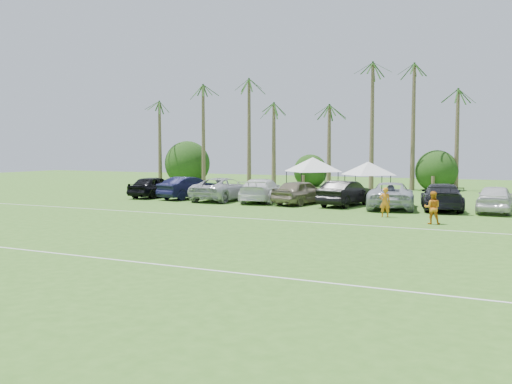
% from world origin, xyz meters
% --- Properties ---
extents(ground, '(120.00, 120.00, 0.00)m').
position_xyz_m(ground, '(0.00, 0.00, 0.00)').
color(ground, '#3C6F21').
rests_on(ground, ground).
extents(field_lines, '(80.00, 12.10, 0.01)m').
position_xyz_m(field_lines, '(0.00, 8.00, 0.01)').
color(field_lines, white).
rests_on(field_lines, ground).
extents(palm_tree_0, '(2.40, 2.40, 8.90)m').
position_xyz_m(palm_tree_0, '(-22.00, 38.00, 7.48)').
color(palm_tree_0, brown).
rests_on(palm_tree_0, ground).
extents(palm_tree_1, '(2.40, 2.40, 9.90)m').
position_xyz_m(palm_tree_1, '(-17.00, 38.00, 8.35)').
color(palm_tree_1, brown).
rests_on(palm_tree_1, ground).
extents(palm_tree_2, '(2.40, 2.40, 10.90)m').
position_xyz_m(palm_tree_2, '(-12.00, 38.00, 9.21)').
color(palm_tree_2, brown).
rests_on(palm_tree_2, ground).
extents(palm_tree_3, '(2.40, 2.40, 11.90)m').
position_xyz_m(palm_tree_3, '(-8.00, 38.00, 10.06)').
color(palm_tree_3, brown).
rests_on(palm_tree_3, ground).
extents(palm_tree_4, '(2.40, 2.40, 8.90)m').
position_xyz_m(palm_tree_4, '(-4.00, 38.00, 7.48)').
color(palm_tree_4, brown).
rests_on(palm_tree_4, ground).
extents(palm_tree_5, '(2.40, 2.40, 9.90)m').
position_xyz_m(palm_tree_5, '(0.00, 38.00, 8.35)').
color(palm_tree_5, brown).
rests_on(palm_tree_5, ground).
extents(palm_tree_6, '(2.40, 2.40, 10.90)m').
position_xyz_m(palm_tree_6, '(4.00, 38.00, 9.21)').
color(palm_tree_6, brown).
rests_on(palm_tree_6, ground).
extents(palm_tree_7, '(2.40, 2.40, 11.90)m').
position_xyz_m(palm_tree_7, '(8.00, 38.00, 10.06)').
color(palm_tree_7, brown).
rests_on(palm_tree_7, ground).
extents(bush_tree_0, '(4.00, 4.00, 4.00)m').
position_xyz_m(bush_tree_0, '(-19.00, 39.00, 1.80)').
color(bush_tree_0, brown).
rests_on(bush_tree_0, ground).
extents(bush_tree_1, '(4.00, 4.00, 4.00)m').
position_xyz_m(bush_tree_1, '(-6.00, 39.00, 1.80)').
color(bush_tree_1, brown).
rests_on(bush_tree_1, ground).
extents(bush_tree_2, '(4.00, 4.00, 4.00)m').
position_xyz_m(bush_tree_2, '(6.00, 39.00, 1.80)').
color(bush_tree_2, brown).
rests_on(bush_tree_2, ground).
extents(sideline_player_a, '(0.69, 0.58, 1.62)m').
position_xyz_m(sideline_player_a, '(6.65, 17.85, 0.81)').
color(sideline_player_a, orange).
rests_on(sideline_player_a, ground).
extents(sideline_player_b, '(0.89, 0.75, 1.62)m').
position_xyz_m(sideline_player_b, '(9.43, 16.01, 0.81)').
color(sideline_player_b, orange).
rests_on(sideline_player_b, ground).
extents(canopy_tent_left, '(4.44, 4.44, 3.60)m').
position_xyz_m(canopy_tent_left, '(-0.51, 25.87, 3.08)').
color(canopy_tent_left, black).
rests_on(canopy_tent_left, ground).
extents(canopy_tent_right, '(4.01, 4.01, 3.25)m').
position_xyz_m(canopy_tent_right, '(3.35, 26.63, 2.78)').
color(canopy_tent_right, black).
rests_on(canopy_tent_right, ground).
extents(parked_car_0, '(1.96, 4.80, 1.63)m').
position_xyz_m(parked_car_0, '(-12.07, 22.56, 0.82)').
color(parked_car_0, black).
rests_on(parked_car_0, ground).
extents(parked_car_1, '(2.73, 5.20, 1.63)m').
position_xyz_m(parked_car_1, '(-9.07, 22.71, 0.82)').
color(parked_car_1, black).
rests_on(parked_car_1, ground).
extents(parked_car_2, '(2.75, 5.89, 1.63)m').
position_xyz_m(parked_car_2, '(-6.08, 22.64, 0.82)').
color(parked_car_2, '#B4B5B9').
rests_on(parked_car_2, ground).
extents(parked_car_3, '(3.28, 5.94, 1.63)m').
position_xyz_m(parked_car_3, '(-3.09, 22.80, 0.82)').
color(parked_car_3, white).
rests_on(parked_car_3, ground).
extents(parked_car_4, '(2.91, 5.09, 1.63)m').
position_xyz_m(parked_car_4, '(-0.09, 22.51, 0.82)').
color(parked_car_4, gray).
rests_on(parked_car_4, ground).
extents(parked_car_5, '(2.41, 5.15, 1.63)m').
position_xyz_m(parked_car_5, '(2.90, 22.75, 0.82)').
color(parked_car_5, black).
rests_on(parked_car_5, ground).
extents(parked_car_6, '(3.83, 6.29, 1.63)m').
position_xyz_m(parked_car_6, '(5.90, 22.53, 0.82)').
color(parked_car_6, '#ADB1BB').
rests_on(parked_car_6, ground).
extents(parked_car_7, '(3.45, 5.98, 1.63)m').
position_xyz_m(parked_car_7, '(8.89, 22.86, 0.82)').
color(parked_car_7, black).
rests_on(parked_car_7, ground).
extents(parked_car_8, '(1.93, 4.79, 1.63)m').
position_xyz_m(parked_car_8, '(11.89, 22.85, 0.82)').
color(parked_car_8, silver).
rests_on(parked_car_8, ground).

